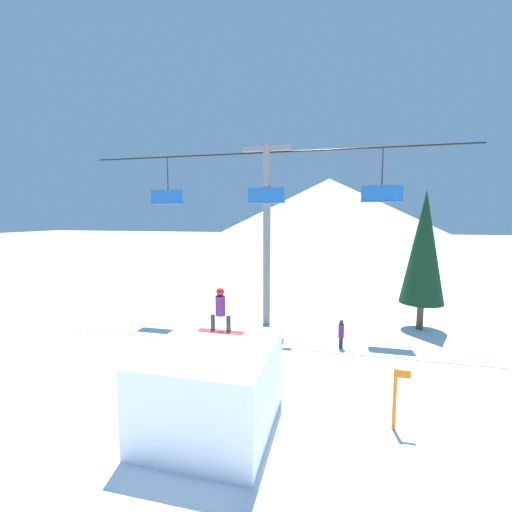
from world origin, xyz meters
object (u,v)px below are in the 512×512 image
Objects in this scene: snowboarder at (220,310)px; trail_marker at (395,397)px; distant_skier at (341,333)px; snow_ramp at (212,386)px; pine_tree_near at (424,248)px.

snowboarder is 5.15m from trail_marker.
trail_marker is 1.33× the size of distant_skier.
pine_tree_near is at bearing 54.29° from snow_ramp.
trail_marker is at bearing -76.01° from distant_skier.
trail_marker is (-2.43, -8.81, -3.15)m from pine_tree_near.
distant_skier is (-1.33, 5.35, -0.20)m from trail_marker.
pine_tree_near reaches higher than snow_ramp.
snow_ramp is 4.73m from trail_marker.
snowboarder is (-0.14, 1.08, 1.74)m from snow_ramp.
distant_skier is at bearing 103.99° from trail_marker.
distant_skier is (3.29, 6.35, -0.43)m from snow_ramp.
snowboarder is 6.65m from distant_skier.
pine_tree_near is (7.05, 9.81, 2.93)m from snow_ramp.
trail_marker is at bearing 12.19° from snow_ramp.
snowboarder reaches higher than snow_ramp.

